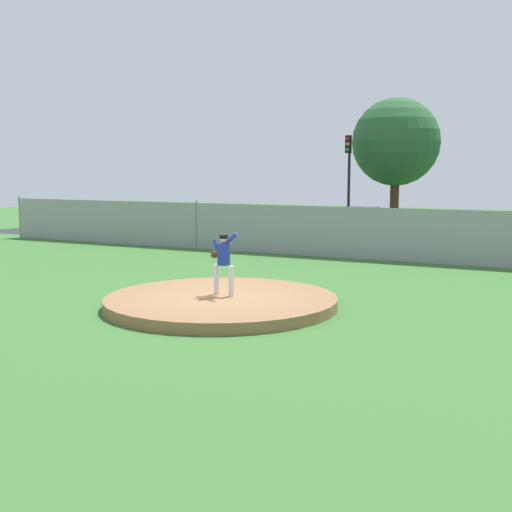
# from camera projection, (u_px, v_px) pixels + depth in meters

# --- Properties ---
(ground_plane) EXTENTS (80.00, 80.00, 0.00)m
(ground_plane) POSITION_uv_depth(u_px,v_px,m) (312.00, 273.00, 21.20)
(ground_plane) COLOR #386B2D
(asphalt_strip) EXTENTS (44.00, 7.00, 0.01)m
(asphalt_strip) POSITION_uv_depth(u_px,v_px,m) (384.00, 246.00, 28.71)
(asphalt_strip) COLOR #2B2B2D
(asphalt_strip) RESTS_ON ground_plane
(pitchers_mound) EXTENTS (5.73, 5.73, 0.27)m
(pitchers_mound) POSITION_uv_depth(u_px,v_px,m) (221.00, 302.00, 15.88)
(pitchers_mound) COLOR olive
(pitchers_mound) RESTS_ON ground_plane
(pitcher_youth) EXTENTS (0.82, 0.32, 1.59)m
(pitcher_youth) POSITION_uv_depth(u_px,v_px,m) (223.00, 258.00, 15.88)
(pitcher_youth) COLOR silver
(pitcher_youth) RESTS_ON pitchers_mound
(baseball) EXTENTS (0.07, 0.07, 0.07)m
(baseball) POSITION_uv_depth(u_px,v_px,m) (219.00, 286.00, 17.01)
(baseball) COLOR white
(baseball) RESTS_ON pitchers_mound
(chainlink_fence) EXTENTS (35.07, 0.07, 2.07)m
(chainlink_fence) POSITION_uv_depth(u_px,v_px,m) (352.00, 233.00, 24.61)
(chainlink_fence) COLOR gray
(chainlink_fence) RESTS_ON ground_plane
(parked_car_charcoal) EXTENTS (1.96, 4.57, 1.67)m
(parked_car_charcoal) POSITION_uv_depth(u_px,v_px,m) (449.00, 232.00, 26.95)
(parked_car_charcoal) COLOR #232328
(parked_car_charcoal) RESTS_ON ground_plane
(parked_car_burgundy) EXTENTS (2.07, 4.25, 1.58)m
(parked_car_burgundy) POSITION_uv_depth(u_px,v_px,m) (244.00, 223.00, 31.99)
(parked_car_burgundy) COLOR maroon
(parked_car_burgundy) RESTS_ON ground_plane
(parked_car_white) EXTENTS (2.04, 4.22, 1.58)m
(parked_car_white) POSITION_uv_depth(u_px,v_px,m) (161.00, 221.00, 33.75)
(parked_car_white) COLOR silver
(parked_car_white) RESTS_ON ground_plane
(parked_car_navy) EXTENTS (1.81, 4.71, 1.71)m
(parked_car_navy) POSITION_uv_depth(u_px,v_px,m) (353.00, 228.00, 28.75)
(parked_car_navy) COLOR #161E4C
(parked_car_navy) RESTS_ON ground_plane
(traffic_cone_orange) EXTENTS (0.40, 0.40, 0.55)m
(traffic_cone_orange) POSITION_uv_depth(u_px,v_px,m) (414.00, 242.00, 27.97)
(traffic_cone_orange) COLOR orange
(traffic_cone_orange) RESTS_ON asphalt_strip
(traffic_light_near) EXTENTS (0.28, 0.46, 5.16)m
(traffic_light_near) POSITION_uv_depth(u_px,v_px,m) (349.00, 168.00, 33.38)
(traffic_light_near) COLOR black
(traffic_light_near) RESTS_ON ground_plane
(tree_leaning_west) EXTENTS (4.72, 4.72, 7.26)m
(tree_leaning_west) POSITION_uv_depth(u_px,v_px,m) (396.00, 142.00, 34.78)
(tree_leaning_west) COLOR #4C331E
(tree_leaning_west) RESTS_ON ground_plane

